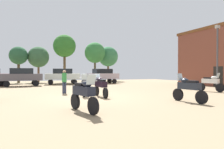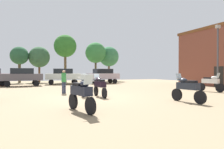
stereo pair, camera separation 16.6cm
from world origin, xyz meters
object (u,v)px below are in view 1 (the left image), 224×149
(motorcycle_2, at_px, (101,85))
(car_2, at_px, (102,75))
(tree_8, at_px, (95,53))
(motorcycle_3, at_px, (84,85))
(motorcycle_9, at_px, (84,93))
(car_3, at_px, (21,76))
(lamp_post, at_px, (217,53))
(tree_4, at_px, (38,57))
(tree_5, at_px, (108,57))
(tree_6, at_px, (64,46))
(tree_2, at_px, (19,56))
(person_2, at_px, (64,80))
(motorcycle_4, at_px, (189,88))
(motorcycle_6, at_px, (211,82))
(car_5, at_px, (62,75))

(motorcycle_2, distance_m, car_2, 15.11)
(tree_8, bearing_deg, motorcycle_3, -109.24)
(motorcycle_9, bearing_deg, car_3, -94.77)
(car_2, relative_size, lamp_post, 0.75)
(car_2, height_order, tree_4, tree_4)
(motorcycle_2, relative_size, car_2, 0.50)
(tree_5, height_order, tree_6, tree_6)
(tree_2, bearing_deg, person_2, -77.91)
(person_2, bearing_deg, lamp_post, -27.27)
(motorcycle_4, height_order, motorcycle_6, motorcycle_6)
(motorcycle_3, relative_size, motorcycle_9, 1.00)
(tree_2, xyz_separation_m, lamp_post, (17.90, -18.69, -0.54))
(motorcycle_6, bearing_deg, lamp_post, -162.38)
(car_5, distance_m, tree_8, 9.44)
(motorcycle_3, relative_size, tree_2, 0.40)
(car_3, height_order, person_2, car_3)
(tree_4, height_order, lamp_post, lamp_post)
(motorcycle_3, xyz_separation_m, car_5, (0.56, 13.40, 0.45))
(tree_2, bearing_deg, tree_4, 6.78)
(lamp_post, bearing_deg, tree_6, 120.75)
(motorcycle_2, bearing_deg, tree_5, 66.41)
(motorcycle_2, xyz_separation_m, car_5, (-0.24, 14.46, 0.44))
(motorcycle_4, relative_size, tree_6, 0.29)
(motorcycle_3, bearing_deg, motorcycle_4, 145.73)
(car_3, xyz_separation_m, tree_2, (-0.59, 7.92, 2.75))
(car_5, bearing_deg, tree_8, -40.28)
(car_3, relative_size, lamp_post, 0.74)
(motorcycle_3, bearing_deg, car_5, -77.80)
(motorcycle_9, bearing_deg, lamp_post, -170.34)
(person_2, height_order, tree_6, tree_6)
(car_2, xyz_separation_m, person_2, (-6.94, -11.27, -0.15))
(tree_6, bearing_deg, lamp_post, -59.25)
(motorcycle_6, relative_size, car_2, 0.49)
(car_5, relative_size, person_2, 2.56)
(motorcycle_3, distance_m, tree_5, 22.93)
(motorcycle_4, relative_size, motorcycle_9, 1.01)
(motorcycle_4, xyz_separation_m, car_2, (1.57, 18.14, 0.43))
(tree_8, bearing_deg, tree_6, 176.94)
(tree_2, distance_m, tree_8, 11.65)
(motorcycle_3, relative_size, tree_6, 0.29)
(car_2, xyz_separation_m, tree_5, (3.65, 7.37, 3.10))
(tree_4, bearing_deg, motorcycle_2, -82.24)
(motorcycle_4, distance_m, tree_8, 24.94)
(motorcycle_9, xyz_separation_m, car_5, (1.99, 18.90, 0.43))
(motorcycle_3, relative_size, tree_4, 0.39)
(motorcycle_6, height_order, tree_5, tree_5)
(car_3, height_order, tree_4, tree_4)
(car_5, xyz_separation_m, tree_4, (-2.62, 6.49, 2.67))
(tree_5, bearing_deg, tree_6, -174.38)
(motorcycle_6, xyz_separation_m, car_3, (-14.40, 12.68, 0.43))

